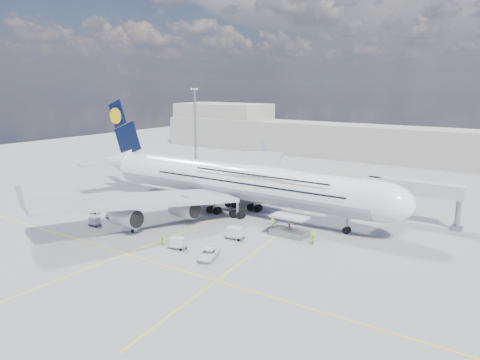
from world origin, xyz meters
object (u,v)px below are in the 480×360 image
Objects in this scene: dolly_row_c at (113,212)px; crew_wing at (147,202)px; dolly_row_a at (114,213)px; crew_loader at (312,240)px; cone_tail at (115,194)px; service_van at (208,254)px; baggage_tug at (131,227)px; airliner at (235,181)px; crew_tug at (163,241)px; dolly_row_b at (95,221)px; cargo_loader at (288,229)px; cone_wing_left_outer at (233,182)px; cone_wing_right_inner at (130,221)px; cone_wing_right_outer at (137,228)px; crew_nose at (314,235)px; cone_nose at (363,234)px; light_mast at (195,127)px; cone_wing_left_inner at (233,188)px; crew_van at (272,221)px; dolly_back at (94,209)px; catering_truck_outer at (246,170)px; jet_bridge at (394,189)px; catering_truck_inner at (253,182)px; dolly_nose_near at (235,233)px; dolly_nose_far at (177,243)px.

crew_wing is at bearing 116.59° from dolly_row_c.
dolly_row_a is 40.69m from crew_loader.
service_van is at bearing -24.27° from cone_tail.
baggage_tug is 5.34× the size of cone_tail.
cone_tail is at bearing 137.14° from dolly_row_a.
dolly_row_a is 0.78m from dolly_row_c.
crew_tug is at bearing -85.00° from airliner.
dolly_row_a is 5.21m from dolly_row_b.
cargo_loader reaches higher than cone_wing_left_outer.
cone_wing_right_inner reaches higher than cone_wing_right_outer.
dolly_row_a is at bearing 91.85° from dolly_row_b.
cone_wing_right_outer is at bearing -109.18° from crew_loader.
dolly_row_b reaches higher than service_van.
cone_tail is (-15.32, 13.58, -0.87)m from dolly_row_c.
crew_nose reaches higher than cone_nose.
crew_tug reaches higher than cone_nose.
service_van is at bearing -7.35° from dolly_row_b.
light_mast reaches higher than cargo_loader.
dolly_row_c is 35.38m from cone_wing_left_inner.
dolly_row_c reaches higher than crew_van.
dolly_back is at bearing -160.74° from cone_nose.
jet_bridge is at bearing -16.92° from catering_truck_outer.
baggage_tug is 39.33m from cone_wing_left_inner.
crew_van is at bearing -165.58° from cone_nose.
light_mast is (-69.81, 24.06, 6.35)m from jet_bridge.
dolly_row_b is 8.86m from cone_wing_right_outer.
dolly_row_c reaches higher than cone_tail.
catering_truck_inner reaches higher than catering_truck_outer.
baggage_tug is at bearing 6.23° from dolly_row_b.
crew_wing is 29.97m from cone_wing_left_outer.
crew_van is (51.44, -38.55, -12.28)m from light_mast.
baggage_tug is (-8.61, -21.28, -6.10)m from airliner.
crew_nose is 1.02× the size of crew_wing.
jet_bridge is at bearing 13.06° from cone_tail.
dolly_row_b is 0.93× the size of dolly_back.
cone_wing_right_outer is (-18.35, -5.83, -0.90)m from dolly_nose_near.
dolly_row_b is at bearing -152.04° from cone_nose.
light_mast is (-40.26, 35.00, 6.34)m from airliner.
dolly_row_c is 28.04m from dolly_nose_near.
dolly_back is (-7.27, 5.52, 0.02)m from dolly_row_b.
airliner is at bearing 146.27° from crew_nose.
catering_truck_outer is at bearing 88.40° from dolly_row_b.
dolly_back is 5.77× the size of cone_wing_right_outer.
cone_wing_left_outer is (-28.67, 26.87, -0.62)m from crew_van.
catering_truck_inner is at bearing 21.59° from cone_wing_left_inner.
dolly_nose_near is at bearing -7.27° from dolly_back.
baggage_tug is 33.42m from crew_nose.
dolly_nose_far is 2.82m from crew_tug.
dolly_nose_near reaches higher than cone_wing_right_outer.
crew_wing reaches higher than cone_wing_right_outer.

